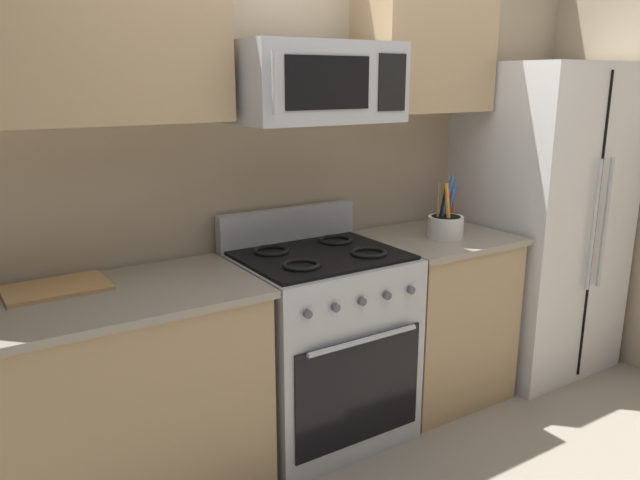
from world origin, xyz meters
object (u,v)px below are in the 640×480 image
object	(u,v)px
cutting_board	(56,288)
range_oven	(319,343)
microwave	(316,83)
utensil_crock	(446,225)
refrigerator	(539,219)
bottle_hot_sauce	(448,206)

from	to	relation	value
cutting_board	range_oven	bearing A→B (deg)	-8.16
microwave	utensil_crock	distance (m)	1.04
cutting_board	microwave	bearing A→B (deg)	-6.74
cutting_board	utensil_crock	bearing A→B (deg)	-6.50
range_oven	refrigerator	size ratio (longest dim) A/B	0.60
range_oven	bottle_hot_sauce	world-z (taller)	bottle_hot_sauce
utensil_crock	cutting_board	world-z (taller)	utensil_crock
bottle_hot_sauce	refrigerator	bearing A→B (deg)	-20.58
microwave	utensil_crock	xyz separation A→B (m)	(0.75, -0.08, -0.72)
refrigerator	bottle_hot_sauce	world-z (taller)	refrigerator
cutting_board	bottle_hot_sauce	distance (m)	2.13
microwave	bottle_hot_sauce	xyz separation A→B (m)	(1.00, 0.16, -0.69)
refrigerator	bottle_hot_sauce	size ratio (longest dim) A/B	8.46
refrigerator	cutting_board	xyz separation A→B (m)	(-2.67, 0.18, 0.02)
range_oven	refrigerator	distance (m)	1.61
microwave	range_oven	bearing A→B (deg)	-89.95
range_oven	bottle_hot_sauce	bearing A→B (deg)	10.75
microwave	cutting_board	size ratio (longest dim) A/B	1.90
microwave	bottle_hot_sauce	world-z (taller)	microwave
refrigerator	cutting_board	world-z (taller)	refrigerator
refrigerator	bottle_hot_sauce	bearing A→B (deg)	159.42
refrigerator	cutting_board	bearing A→B (deg)	176.17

